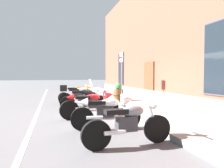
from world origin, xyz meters
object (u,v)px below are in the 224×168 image
object	(u,v)px
motorcycle_red_sport	(93,103)
parking_sign	(122,71)
motorcycle_white_sport	(109,110)
motorcycle_orange_sport	(79,92)
motorcycle_grey_naked	(129,124)
barrel_planter	(118,93)
motorcycle_black_naked	(85,99)
motorcycle_silver_touring	(78,95)

from	to	relation	value
motorcycle_red_sport	parking_sign	xyz separation A→B (m)	(-2.19, 1.88, 1.23)
parking_sign	motorcycle_white_sport	bearing A→B (deg)	-24.46
motorcycle_orange_sport	motorcycle_white_sport	size ratio (longest dim) A/B	1.07
motorcycle_grey_naked	barrel_planter	bearing A→B (deg)	163.30
motorcycle_grey_naked	parking_sign	size ratio (longest dim) A/B	0.82
motorcycle_red_sport	motorcycle_grey_naked	size ratio (longest dim) A/B	1.07
motorcycle_black_naked	motorcycle_white_sport	bearing A→B (deg)	3.39
motorcycle_white_sport	parking_sign	bearing A→B (deg)	155.54
motorcycle_white_sport	motorcycle_grey_naked	bearing A→B (deg)	1.51
motorcycle_black_naked	motorcycle_red_sport	world-z (taller)	motorcycle_black_naked
motorcycle_grey_naked	motorcycle_red_sport	bearing A→B (deg)	-176.64
motorcycle_orange_sport	motorcycle_white_sport	xyz separation A→B (m)	(5.98, 0.10, -0.02)
motorcycle_grey_naked	motorcycle_orange_sport	bearing A→B (deg)	-178.97
parking_sign	motorcycle_grey_naked	bearing A→B (deg)	-17.95
motorcycle_black_naked	parking_sign	xyz separation A→B (m)	(-0.64, 1.93, 1.28)
motorcycle_silver_touring	parking_sign	size ratio (longest dim) A/B	0.83
barrel_planter	motorcycle_grey_naked	bearing A→B (deg)	-16.70
motorcycle_grey_naked	parking_sign	world-z (taller)	parking_sign
parking_sign	motorcycle_orange_sport	bearing A→B (deg)	-139.53
motorcycle_red_sport	motorcycle_white_sport	size ratio (longest dim) A/B	1.10
motorcycle_silver_touring	barrel_planter	distance (m)	2.24
motorcycle_white_sport	barrel_planter	bearing A→B (deg)	158.35
motorcycle_black_naked	motorcycle_grey_naked	world-z (taller)	motorcycle_black_naked
barrel_planter	motorcycle_silver_touring	bearing A→B (deg)	-85.54
motorcycle_orange_sport	motorcycle_silver_touring	xyz separation A→B (m)	(1.34, -0.23, -0.01)
motorcycle_orange_sport	barrel_planter	world-z (taller)	barrel_planter
motorcycle_grey_naked	parking_sign	bearing A→B (deg)	162.05
motorcycle_white_sport	motorcycle_silver_touring	bearing A→B (deg)	-176.04
motorcycle_black_naked	parking_sign	size ratio (longest dim) A/B	0.82
motorcycle_orange_sport	barrel_planter	bearing A→B (deg)	59.85
motorcycle_black_naked	motorcycle_red_sport	distance (m)	1.55
motorcycle_silver_touring	motorcycle_white_sport	distance (m)	4.65
motorcycle_grey_naked	barrel_planter	distance (m)	6.52
motorcycle_red_sport	barrel_planter	world-z (taller)	barrel_planter
motorcycle_red_sport	barrel_planter	size ratio (longest dim) A/B	2.28
motorcycle_orange_sport	parking_sign	xyz separation A→B (m)	(2.15, 1.84, 1.20)
barrel_planter	parking_sign	bearing A→B (deg)	-9.76
motorcycle_red_sport	barrel_planter	xyz separation A→B (m)	(-3.17, 2.05, 0.02)
motorcycle_silver_touring	motorcycle_grey_naked	bearing A→B (deg)	3.38
motorcycle_black_naked	motorcycle_grey_naked	bearing A→B (deg)	2.81
motorcycle_grey_naked	motorcycle_white_sport	bearing A→B (deg)	-178.49
barrel_planter	motorcycle_red_sport	bearing A→B (deg)	-32.88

